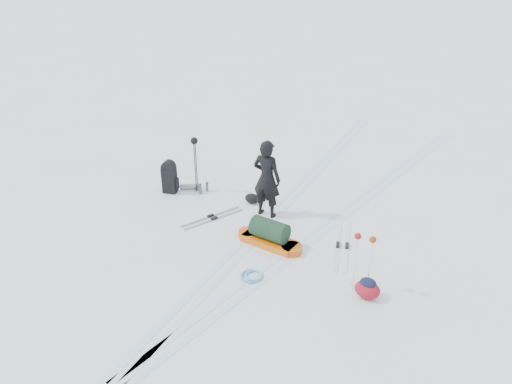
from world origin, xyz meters
TOP-DOWN VIEW (x-y plane):
  - ground at (0.00, 0.00)m, footprint 200.00×200.00m
  - ski_tracks at (0.61, 0.88)m, footprint 3.38×17.97m
  - skier at (-0.22, 0.87)m, footprint 0.71×0.47m
  - pulk_sled at (0.50, -0.28)m, footprint 1.60×0.58m
  - expedition_rucksack at (-2.98, 0.70)m, footprint 0.84×0.80m
  - ski_poles_black at (-2.47, 1.07)m, footprint 0.19×0.22m
  - ski_poles_silver at (2.78, -0.85)m, footprint 0.40×0.15m
  - touring_skis_grey at (-1.26, 0.05)m, footprint 0.85×1.60m
  - touring_skis_white at (1.92, 0.44)m, footprint 0.90×1.95m
  - rope_coil at (0.79, -1.50)m, footprint 0.58×0.58m
  - small_daypack at (2.96, -0.95)m, footprint 0.61×0.59m
  - thermos_pair at (-2.26, 1.09)m, footprint 0.17×0.29m
  - stuff_sack at (-0.84, 1.23)m, footprint 0.40×0.31m

SIDE VIEW (x-z plane):
  - ground at x=0.00m, z-range 0.00..0.00m
  - ski_tracks at x=0.61m, z-range 0.00..0.01m
  - touring_skis_grey at x=-1.26m, z-range -0.02..0.04m
  - touring_skis_white at x=1.92m, z-range -0.02..0.05m
  - rope_coil at x=0.79m, z-range 0.00..0.05m
  - stuff_sack at x=-0.84m, z-range 0.00..0.24m
  - thermos_pair at x=-2.26m, z-range -0.01..0.27m
  - small_daypack at x=2.96m, z-range -0.01..0.41m
  - pulk_sled at x=0.50m, z-range -0.07..0.53m
  - expedition_rucksack at x=-2.98m, z-range -0.03..0.87m
  - skier at x=-0.22m, z-range 0.00..1.93m
  - ski_poles_silver at x=2.78m, z-range 0.42..1.67m
  - ski_poles_black at x=-2.47m, z-range 0.48..2.00m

